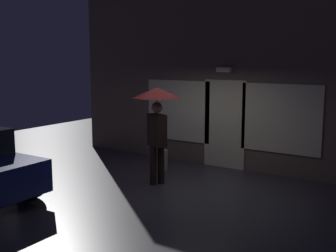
% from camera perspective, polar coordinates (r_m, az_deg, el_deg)
% --- Properties ---
extents(ground_plane, '(18.00, 18.00, 0.00)m').
position_cam_1_polar(ground_plane, '(9.09, 1.31, -8.41)').
color(ground_plane, '#38353A').
extents(building_facade, '(9.08, 0.48, 4.58)m').
position_cam_1_polar(building_facade, '(10.73, 8.11, 6.51)').
color(building_facade, brown).
rests_on(building_facade, ground).
extents(person_with_umbrella, '(1.03, 1.03, 2.12)m').
position_cam_1_polar(person_with_umbrella, '(9.09, -1.50, 2.28)').
color(person_with_umbrella, black).
rests_on(person_with_umbrella, ground).
extents(sidewalk_bollard, '(0.25, 0.25, 0.52)m').
position_cam_1_polar(sidewalk_bollard, '(10.42, -0.73, -4.64)').
color(sidewalk_bollard, '#9E998E').
rests_on(sidewalk_bollard, ground).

